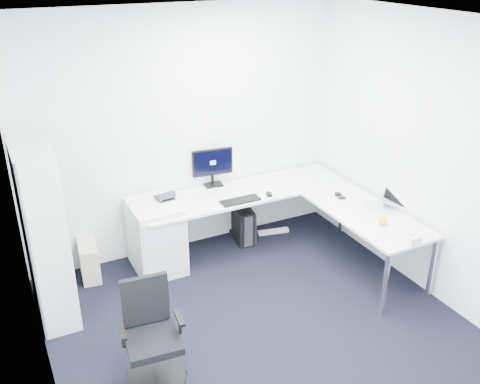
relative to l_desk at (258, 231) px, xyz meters
name	(u,v)px	position (x,y,z in m)	size (l,w,h in m)	color
ground	(279,350)	(-0.55, -1.40, -0.35)	(4.20, 4.20, 0.00)	black
ceiling	(291,27)	(-0.55, -1.40, 2.35)	(4.20, 4.20, 0.00)	white
wall_back	(184,134)	(-0.55, 0.70, 1.00)	(3.60, 0.02, 2.70)	white
wall_left	(37,268)	(-2.35, -1.40, 1.00)	(0.02, 4.20, 2.70)	white
wall_right	(456,171)	(1.25, -1.40, 1.00)	(0.02, 4.20, 2.70)	white
l_desk	(258,231)	(0.00, 0.00, 0.00)	(2.42, 1.35, 0.71)	silver
drawer_pedestal	(156,236)	(-1.05, 0.35, 0.03)	(0.50, 0.62, 0.76)	silver
bookshelf	(44,233)	(-2.17, 0.05, 0.49)	(0.33, 0.84, 1.68)	silver
task_chair	(153,339)	(-1.62, -1.29, 0.09)	(0.50, 0.50, 0.88)	black
black_pc_tower	(242,223)	(0.04, 0.49, -0.14)	(0.19, 0.43, 0.42)	black
beige_pc_tower	(89,261)	(-1.75, 0.49, -0.16)	(0.18, 0.41, 0.39)	#BAB29E
power_strip	(273,231)	(0.45, 0.45, -0.33)	(0.38, 0.07, 0.04)	silver
monitor	(213,167)	(-0.25, 0.63, 0.58)	(0.47, 0.15, 0.45)	black
black_keyboard	(240,200)	(-0.17, 0.11, 0.36)	(0.43, 0.15, 0.02)	black
mouse	(269,194)	(0.18, 0.10, 0.37)	(0.06, 0.09, 0.03)	black
desk_phone	(165,197)	(-0.90, 0.43, 0.42)	(0.19, 0.19, 0.13)	#2A2A2C
laptop	(382,198)	(1.06, -0.71, 0.48)	(0.35, 0.34, 0.25)	silver
white_keyboard	(351,209)	(0.76, -0.59, 0.36)	(0.13, 0.46, 0.02)	silver
headphones	(340,196)	(0.85, -0.29, 0.38)	(0.11, 0.17, 0.04)	black
orange_fruit	(383,221)	(0.84, -1.00, 0.39)	(0.08, 0.08, 0.08)	orange
tissue_box	(409,237)	(0.85, -1.35, 0.39)	(0.12, 0.22, 0.08)	silver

